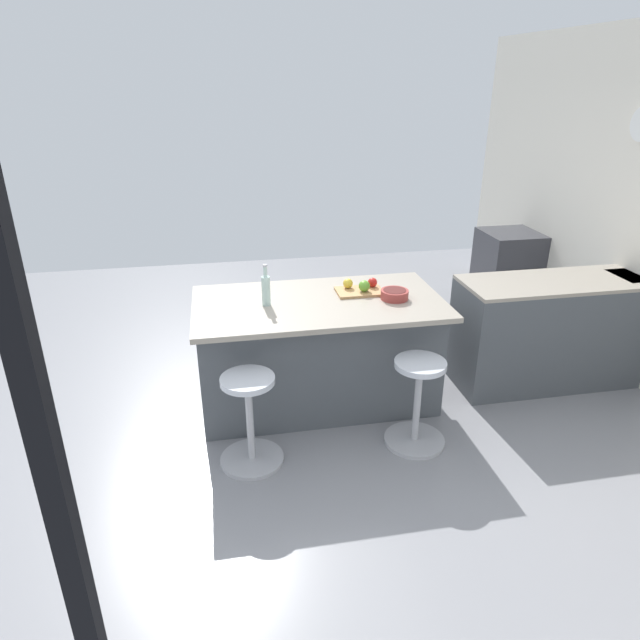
% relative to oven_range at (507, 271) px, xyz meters
% --- Properties ---
extents(ground_plane, '(7.72, 7.72, 0.00)m').
position_rel_oven_range_xyz_m(ground_plane, '(2.62, 1.51, -0.45)').
color(ground_plane, gray).
extents(window_panel_rear, '(5.94, 0.12, 2.89)m').
position_rel_oven_range_xyz_m(window_panel_rear, '(2.62, 4.45, 0.76)').
color(window_panel_rear, silver).
rests_on(window_panel_rear, ground_plane).
extents(sink_cabinet, '(2.48, 0.60, 1.20)m').
position_rel_oven_range_xyz_m(sink_cabinet, '(-0.00, 1.59, 0.02)').
color(sink_cabinet, '#4C5156').
rests_on(sink_cabinet, ground_plane).
extents(oven_range, '(0.60, 0.61, 0.89)m').
position_rel_oven_range_xyz_m(oven_range, '(0.00, 0.00, 0.00)').
color(oven_range, '#38383D').
rests_on(oven_range, ground_plane).
extents(kitchen_island, '(1.88, 1.01, 0.90)m').
position_rel_oven_range_xyz_m(kitchen_island, '(2.45, 1.58, 0.01)').
color(kitchen_island, '#4C5156').
rests_on(kitchen_island, ground_plane).
extents(stool_by_window, '(0.44, 0.44, 0.66)m').
position_rel_oven_range_xyz_m(stool_by_window, '(1.86, 2.26, -0.13)').
color(stool_by_window, '#B7B7BC').
rests_on(stool_by_window, ground_plane).
extents(stool_middle, '(0.44, 0.44, 0.66)m').
position_rel_oven_range_xyz_m(stool_middle, '(3.04, 2.26, -0.13)').
color(stool_middle, '#B7B7BC').
rests_on(stool_middle, ground_plane).
extents(cutting_board, '(0.36, 0.24, 0.02)m').
position_rel_oven_range_xyz_m(cutting_board, '(2.11, 1.51, 0.47)').
color(cutting_board, tan).
rests_on(cutting_board, kitchen_island).
extents(apple_green, '(0.09, 0.09, 0.09)m').
position_rel_oven_range_xyz_m(apple_green, '(2.08, 1.55, 0.52)').
color(apple_green, '#609E2D').
rests_on(apple_green, cutting_board).
extents(apple_yellow, '(0.08, 0.08, 0.08)m').
position_rel_oven_range_xyz_m(apple_yellow, '(2.19, 1.45, 0.52)').
color(apple_yellow, gold).
rests_on(apple_yellow, cutting_board).
extents(apple_red, '(0.07, 0.07, 0.07)m').
position_rel_oven_range_xyz_m(apple_red, '(1.99, 1.46, 0.51)').
color(apple_red, red).
rests_on(apple_red, cutting_board).
extents(water_bottle, '(0.06, 0.06, 0.31)m').
position_rel_oven_range_xyz_m(water_bottle, '(2.85, 1.63, 0.58)').
color(water_bottle, silver).
rests_on(water_bottle, kitchen_island).
extents(fruit_bowl, '(0.21, 0.21, 0.07)m').
position_rel_oven_range_xyz_m(fruit_bowl, '(1.88, 1.69, 0.50)').
color(fruit_bowl, '#993833').
rests_on(fruit_bowl, kitchen_island).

